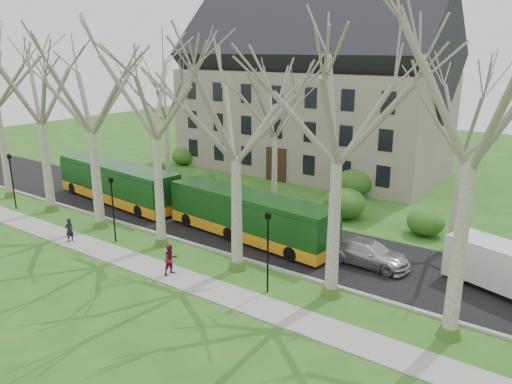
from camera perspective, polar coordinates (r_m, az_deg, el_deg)
ground at (r=30.45m, az=-7.04°, el=-7.51°), size 120.00×120.00×0.00m
sidewalk at (r=28.83m, az=-10.43°, el=-9.02°), size 70.00×2.00×0.06m
road at (r=34.36m, az=-0.83°, el=-4.52°), size 80.00×8.00×0.06m
curb at (r=31.45m, az=-5.19°, el=-6.53°), size 80.00×0.25×0.14m
building at (r=51.13m, az=6.19°, el=11.47°), size 26.50×12.20×16.00m
tree_row_verge at (r=28.61m, az=-7.11°, el=5.64°), size 49.00×7.00×14.00m
tree_row_far at (r=37.93m, az=2.47°, el=6.79°), size 33.00×7.00×12.00m
lamp_row at (r=28.84m, az=-8.55°, el=-3.45°), size 36.22×0.22×4.30m
hedges at (r=43.24m, az=0.88°, el=1.19°), size 30.60×8.60×2.00m
bus_lead at (r=41.89m, az=-15.59°, el=1.07°), size 13.23×4.04×3.26m
bus_follow at (r=32.62m, az=-0.83°, el=-2.69°), size 12.71×3.81×3.13m
sedan at (r=29.70m, az=12.67°, el=-6.80°), size 5.01×2.17×1.44m
van_a at (r=28.74m, az=26.40°, el=-7.86°), size 6.00×3.71×2.46m
pedestrian_a at (r=34.51m, az=-20.56°, el=-4.08°), size 0.37×0.57×1.55m
pedestrian_b at (r=28.13m, az=-9.70°, el=-7.64°), size 0.83×0.97×1.73m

